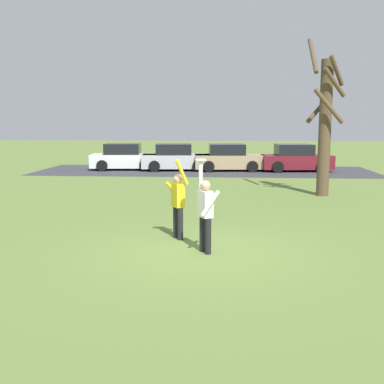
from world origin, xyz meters
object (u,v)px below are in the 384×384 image
person_catcher (205,210)px  parked_car_silver (176,158)px  person_defender (178,201)px  parked_car_white (125,158)px  bare_tree_tall (325,122)px  parked_car_tan (229,158)px  parked_car_maroon (296,159)px  frisbee_disc (201,160)px

person_catcher → parked_car_silver: bearing=-23.2°
parked_car_silver → person_catcher: bearing=-86.7°
person_defender → parked_car_silver: person_defender is taller
person_catcher → parked_car_silver: size_ratio=0.49×
person_catcher → person_defender: (-0.74, 1.21, -0.00)m
person_defender → parked_car_white: person_defender is taller
person_defender → bare_tree_tall: 9.05m
parked_car_tan → parked_car_maroon: bearing=-4.6°
frisbee_disc → person_defender: bearing=121.6°
parked_car_silver → bare_tree_tall: 11.67m
person_defender → frisbee_disc: frisbee_disc is taller
parked_car_tan → person_defender: bearing=-99.6°
parked_car_maroon → bare_tree_tall: bare_tree_tall is taller
parked_car_silver → parked_car_tan: bearing=-4.5°
person_defender → parked_car_white: (-5.00, 16.57, -0.25)m
person_catcher → parked_car_maroon: (4.55, 17.73, -0.25)m
parked_car_silver → parked_car_maroon: size_ratio=1.00×
parked_car_tan → bare_tree_tall: 10.15m
person_defender → parked_car_tan: person_defender is taller
person_defender → parked_car_tan: (1.32, 16.48, -0.25)m
frisbee_disc → parked_car_white: size_ratio=0.06×
parked_car_white → parked_car_tan: same height
parked_car_white → parked_car_silver: bearing=-7.2°
parked_car_white → bare_tree_tall: bearing=-47.9°
frisbee_disc → parked_car_maroon: (4.67, 17.53, -1.37)m
parked_car_maroon → frisbee_disc: bearing=-109.9°
parked_car_silver → person_defender: bearing=-88.6°
parked_car_maroon → parked_car_white: bearing=174.7°
parked_car_maroon → bare_tree_tall: 9.49m
person_catcher → bare_tree_tall: 9.70m
parked_car_tan → frisbee_disc: bearing=-97.3°
person_defender → parked_car_white: 17.31m
person_catcher → parked_car_maroon: size_ratio=0.49×
parked_car_silver → parked_car_tan: 3.18m
parked_car_white → parked_car_maroon: (10.29, -0.05, 0.00)m
frisbee_disc → parked_car_silver: 17.70m
person_defender → frisbee_disc: (0.63, -1.02, 1.11)m
parked_car_tan → person_catcher: bearing=-96.9°
parked_car_tan → bare_tree_tall: bare_tree_tall is taller
frisbee_disc → parked_car_maroon: 18.20m
parked_car_white → parked_car_tan: (6.32, -0.09, 0.00)m
person_catcher → frisbee_disc: frisbee_disc is taller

